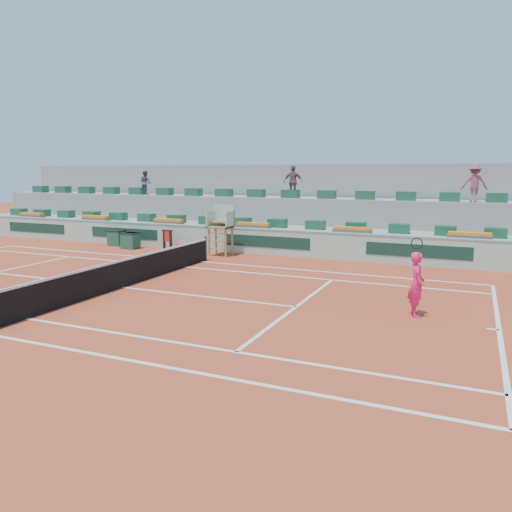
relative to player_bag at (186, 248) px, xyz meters
The scene contains 20 objects.
ground 7.77m from the player_bag, 74.99° to the right, with size 90.00×90.00×0.00m, color #97341D.
seating_tier_lower 3.79m from the player_bag, 57.80° to the left, with size 36.00×4.00×1.20m, color #999996.
seating_tier_upper 5.31m from the player_bag, 67.24° to the left, with size 36.00×2.40×2.60m, color #999996.
stadium_back_wall 6.99m from the player_bag, 72.53° to the left, with size 36.00×0.40×4.40m, color #999996.
player_bag is the anchor object (origin of this frame).
spectator_left 7.70m from the player_bag, 141.41° to the left, with size 0.71×0.56×1.47m, color #4D4E5A.
spectator_mid 6.68m from the player_bag, 43.63° to the left, with size 1.02×0.42×1.73m, color #744D59.
spectator_right 14.05m from the player_bag, 17.34° to the left, with size 1.14×0.65×1.76m, color #8B4550.
court_lines 7.77m from the player_bag, 74.99° to the right, with size 23.89×11.09×0.01m.
tennis_net 7.78m from the player_bag, 74.99° to the right, with size 0.10×11.97×1.10m.
advertising_hoarding 2.30m from the player_bag, 25.99° to the left, with size 36.00×0.34×1.26m.
umpire_chair 2.41m from the player_bag, ahead, with size 1.10×0.90×2.40m.
seat_row_lower 3.28m from the player_bag, 48.76° to the left, with size 32.90×0.60×0.44m.
seat_row_upper 5.33m from the player_bag, 64.38° to the left, with size 32.90×0.60×0.44m.
flower_planters 1.93m from the player_bag, 71.09° to the left, with size 26.80×0.36×0.28m.
drink_cooler_a 3.33m from the player_bag, behind, with size 0.84×0.73×0.84m.
drink_cooler_b 3.31m from the player_bag, behind, with size 0.66×0.57×0.84m.
drink_cooler_c 4.76m from the player_bag, behind, with size 0.83×0.72×0.84m.
towel_rack 1.44m from the player_bag, 164.86° to the left, with size 0.62×0.10×1.03m.
tennis_player 13.70m from the player_bag, 30.69° to the right, with size 0.63×0.94×2.28m.
Camera 1 is at (11.08, -13.71, 4.01)m, focal length 35.00 mm.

